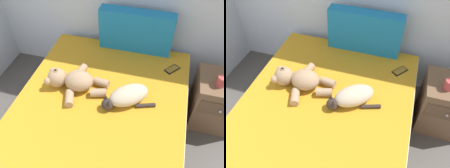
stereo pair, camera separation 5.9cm
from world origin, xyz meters
TOP-DOWN VIEW (x-y plane):
  - bed at (1.45, 3.18)m, footprint 1.47×2.04m
  - patterned_cushion at (1.59, 4.11)m, footprint 0.72×0.14m
  - cat at (1.66, 3.38)m, footprint 0.43×0.36m
  - teddy_bear at (1.17, 3.43)m, footprint 0.55×0.49m
  - cell_phone at (2.00, 3.88)m, footprint 0.15×0.16m
  - nightstand at (2.46, 3.80)m, footprint 0.42×0.44m
  - mug at (2.42, 3.73)m, footprint 0.12×0.08m

SIDE VIEW (x-z plane):
  - bed at x=1.45m, z-range 0.00..0.50m
  - nightstand at x=2.46m, z-range 0.00..0.56m
  - cell_phone at x=2.00m, z-range 0.51..0.52m
  - cat at x=1.66m, z-range 0.50..0.65m
  - teddy_bear at x=1.17m, z-range 0.49..0.68m
  - mug at x=2.42m, z-range 0.56..0.65m
  - patterned_cushion at x=1.59m, z-range 0.51..0.93m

